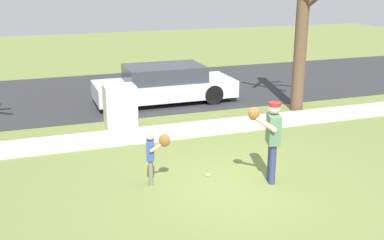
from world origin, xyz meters
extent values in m
plane|color=olive|center=(0.00, 3.50, 0.00)|extent=(48.00, 48.00, 0.00)
cube|color=#B2B2AD|center=(0.00, 3.60, 0.03)|extent=(36.00, 1.20, 0.06)
cube|color=#2D2D30|center=(0.00, 8.60, 0.01)|extent=(36.00, 6.80, 0.02)
cylinder|color=navy|center=(0.70, -0.18, 0.42)|extent=(0.13, 0.13, 0.84)
cylinder|color=navy|center=(0.74, -0.02, 0.42)|extent=(0.13, 0.13, 0.84)
cube|color=#4C7251|center=(0.72, -0.10, 1.14)|extent=(0.33, 0.45, 0.60)
sphere|color=beige|center=(0.72, -0.10, 1.57)|extent=(0.23, 0.23, 0.23)
cylinder|color=maroon|center=(0.72, -0.10, 1.66)|extent=(0.24, 0.24, 0.07)
cylinder|color=beige|center=(0.41, -0.27, 1.36)|extent=(0.52, 0.24, 0.40)
ellipsoid|color=brown|center=(0.22, -0.21, 1.54)|extent=(0.25, 0.20, 0.26)
cylinder|color=beige|center=(0.79, 0.14, 1.16)|extent=(0.10, 0.10, 0.56)
cylinder|color=#6B6656|center=(-1.62, 0.65, 0.27)|extent=(0.09, 0.09, 0.55)
cylinder|color=#6B6656|center=(-1.65, 0.54, 0.27)|extent=(0.09, 0.09, 0.55)
cube|color=#33478C|center=(-1.64, 0.59, 0.74)|extent=(0.22, 0.29, 0.39)
sphere|color=tan|center=(-1.64, 0.59, 1.02)|extent=(0.15, 0.15, 0.15)
cylinder|color=tan|center=(-1.59, 0.75, 0.75)|extent=(0.06, 0.06, 0.36)
cylinder|color=tan|center=(-1.52, 0.39, 0.88)|extent=(0.34, 0.16, 0.26)
ellipsoid|color=brown|center=(-1.40, 0.36, 1.00)|extent=(0.25, 0.20, 0.26)
sphere|color=white|center=(-0.41, 0.57, 0.04)|extent=(0.07, 0.07, 0.07)
cube|color=beige|center=(-1.48, 4.61, 0.59)|extent=(0.85, 0.68, 1.18)
cylinder|color=brown|center=(4.09, 4.48, 2.61)|extent=(0.38, 0.38, 5.21)
cube|color=silver|center=(0.41, 6.72, 0.47)|extent=(4.60, 1.80, 0.55)
cube|color=#2D333D|center=(0.41, 6.72, 1.00)|extent=(2.53, 1.66, 0.50)
cylinder|color=black|center=(-1.02, 5.93, 0.34)|extent=(0.64, 0.22, 0.64)
cylinder|color=black|center=(-1.02, 7.51, 0.34)|extent=(0.64, 0.22, 0.64)
cylinder|color=black|center=(1.83, 5.93, 0.34)|extent=(0.64, 0.22, 0.64)
cylinder|color=black|center=(1.83, 7.51, 0.34)|extent=(0.64, 0.22, 0.64)
camera|label=1|loc=(-3.72, -7.93, 4.06)|focal=43.92mm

